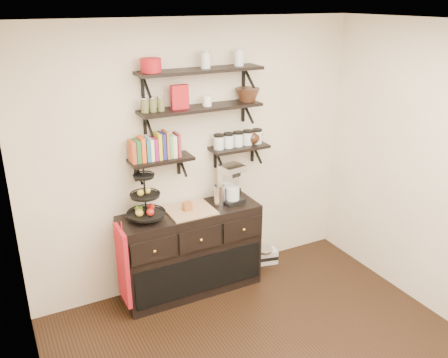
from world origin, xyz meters
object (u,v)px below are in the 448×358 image
Objects in this scene: sideboard at (191,251)px; fruit_stand at (146,202)px; radio at (264,256)px; coffee_maker at (230,184)px.

fruit_stand reaches higher than sideboard.
radio is (0.95, 0.10, -0.36)m from sideboard.
sideboard is 2.68× the size of fruit_stand.
sideboard is 0.77m from fruit_stand.
fruit_stand is at bearing -162.77° from radio.
sideboard is 1.02m from radio.
fruit_stand reaches higher than radio.
sideboard is 3.49× the size of coffee_maker.
coffee_maker is at bearing -158.01° from radio.
radio is at bearing 4.05° from fruit_stand.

